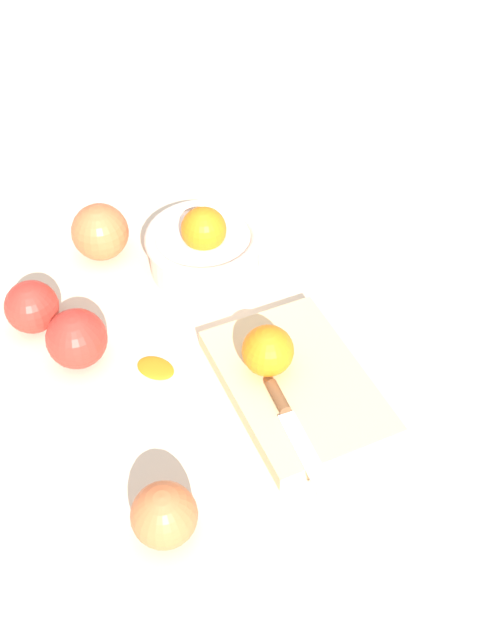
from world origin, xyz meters
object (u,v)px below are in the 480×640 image
object	(u,v)px
apple_front_left	(32,307)
bowl	(204,246)
orange_on_board	(268,351)
apple_mid_left	(100,232)
knife	(289,419)
apple_front_right	(164,515)
apple_front_left_2	(77,339)
cutting_board	(296,384)

from	to	relation	value
apple_front_left	bowl	bearing A→B (deg)	82.84
bowl	orange_on_board	size ratio (longest dim) A/B	2.63
orange_on_board	apple_mid_left	bearing A→B (deg)	-170.60
knife	apple_front_left	bearing A→B (deg)	-153.00
orange_on_board	apple_front_right	bearing A→B (deg)	-63.32
apple_front_right	apple_front_left_2	bearing A→B (deg)	172.57
bowl	knife	world-z (taller)	bowl
knife	apple_front_left_2	size ratio (longest dim) A/B	1.99
bowl	apple_mid_left	world-z (taller)	bowl
knife	apple_front_left_2	bearing A→B (deg)	-148.94
knife	cutting_board	bearing A→B (deg)	133.99
bowl	knife	distance (m)	0.31
orange_on_board	apple_front_right	xyz separation A→B (m)	(0.11, -0.21, -0.02)
cutting_board	knife	xyz separation A→B (m)	(0.05, -0.05, 0.02)
knife	bowl	bearing A→B (deg)	165.14
orange_on_board	knife	bearing A→B (deg)	-19.09
apple_mid_left	apple_front_left_2	size ratio (longest dim) A/B	1.07
apple_front_right	apple_front_left_2	world-z (taller)	apple_front_left_2
bowl	apple_front_left	world-z (taller)	bowl
cutting_board	apple_front_right	distance (m)	0.24
knife	apple_front_right	bearing A→B (deg)	-81.97
apple_front_right	apple_front_left	xyz separation A→B (m)	(-0.36, 0.01, 0.00)
bowl	apple_front_left_2	size ratio (longest dim) A/B	2.17
bowl	orange_on_board	xyz separation A→B (m)	(0.22, -0.05, 0.02)
apple_mid_left	knife	bearing A→B (deg)	3.79
bowl	knife	xyz separation A→B (m)	(0.30, -0.08, -0.01)
cutting_board	apple_front_right	size ratio (longest dim) A/B	3.41
cutting_board	apple_mid_left	size ratio (longest dim) A/B	2.89
apple_front_right	apple_front_left	bearing A→B (deg)	177.89
bowl	apple_front_right	bearing A→B (deg)	-38.76
bowl	apple_mid_left	bearing A→B (deg)	-135.83
cutting_board	apple_front_left_2	distance (m)	0.28
apple_front_left	apple_mid_left	distance (m)	0.16
cutting_board	apple_front_left	xyz separation A→B (m)	(-0.29, -0.22, 0.02)
knife	apple_front_left	world-z (taller)	apple_front_left
apple_front_left	knife	bearing A→B (deg)	27.00
orange_on_board	apple_front_left	size ratio (longest dim) A/B	0.90
apple_front_left	apple_mid_left	world-z (taller)	apple_mid_left
bowl	orange_on_board	bearing A→B (deg)	-13.29
cutting_board	knife	distance (m)	0.07
cutting_board	apple_front_left	size ratio (longest dim) A/B	3.37
knife	apple_front_right	distance (m)	0.19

